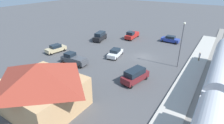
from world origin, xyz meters
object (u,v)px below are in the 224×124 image
Objects in this scene: pedestrian_on_platform at (200,56)px; suv_black at (100,36)px; suv_maroon at (135,75)px; pickup_red at (132,35)px; pickup_charcoal at (74,59)px; sedan_white at (115,53)px; sedan_blue at (170,39)px; light_pole_near_platform at (182,40)px; passenger_train at (213,106)px; sedan_tan at (56,48)px; station_building at (41,86)px.

suv_black reaches higher than pedestrian_on_platform.
pickup_red is at bearing -61.87° from suv_maroon.
pickup_red is (18.15, -6.64, -0.25)m from pedestrian_on_platform.
pickup_charcoal is (-4.46, 14.58, -0.12)m from suv_black.
pedestrian_on_platform is 0.36× the size of sedan_white.
sedan_blue is at bearing -47.39° from pedestrian_on_platform.
pickup_charcoal is at bearing 56.27° from sedan_white.
pickup_charcoal is at bearing 84.55° from pickup_red.
suv_black is at bearing -13.34° from light_pole_near_platform.
pickup_red reaches higher than sedan_blue.
passenger_train is 7.61× the size of suv_black.
sedan_tan is (31.70, -6.50, -1.98)m from passenger_train.
suv_black reaches higher than sedan_tan.
passenger_train is 15.37m from light_pole_near_platform.
suv_black is at bearing -68.29° from station_building.
sedan_white is (19.11, -11.40, -1.98)m from passenger_train.
sedan_blue is 17.21m from sedan_white.
sedan_tan is 20.67m from suv_maroon.
station_building is 2.11× the size of sedan_white.
light_pole_near_platform reaches higher than sedan_blue.
station_building reaches higher than sedan_tan.
sedan_blue is at bearing -113.92° from sedan_white.
station_building is (18.00, 7.48, 0.41)m from passenger_train.
suv_black is 0.96× the size of pickup_charcoal.
suv_maroon is (-6.86, -11.93, -2.12)m from station_building.
passenger_train is 12.12m from suv_maroon.
sedan_white is (-2.89, 13.37, -0.15)m from pickup_red.
sedan_tan is (13.70, -13.98, -2.39)m from station_building.
passenger_train is 7.26× the size of pickup_red.
passenger_train is 7.29× the size of pickup_charcoal.
sedan_white is at bearing -30.81° from passenger_train.
suv_black is at bearing -38.13° from sedan_white.
suv_maroon is 0.62× the size of light_pole_near_platform.
station_building is at bearing 61.08° from pedestrian_on_platform.
light_pole_near_platform is at bearing -63.41° from passenger_train.
light_pole_near_platform reaches higher than suv_black.
pedestrian_on_platform is (3.85, -18.13, -1.58)m from passenger_train.
passenger_train is 24.39m from pickup_charcoal.
pickup_red is 0.65× the size of light_pole_near_platform.
pickup_red reaches higher than sedan_white.
passenger_train reaches higher than suv_maroon.
sedan_tan is at bearing 75.01° from suv_black.
passenger_train is 4.71× the size of light_pole_near_platform.
light_pole_near_platform reaches higher than pickup_red.
pedestrian_on_platform is at bearing -157.33° from sedan_tan.
pickup_charcoal is (20.12, 14.00, -0.25)m from pedestrian_on_platform.
sedan_blue is 22.71m from suv_maroon.
light_pole_near_platform reaches higher than suv_maroon.
pickup_charcoal is at bearing 162.98° from sedan_tan.
suv_maroon is (-17.29, 14.26, 0.00)m from suv_black.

